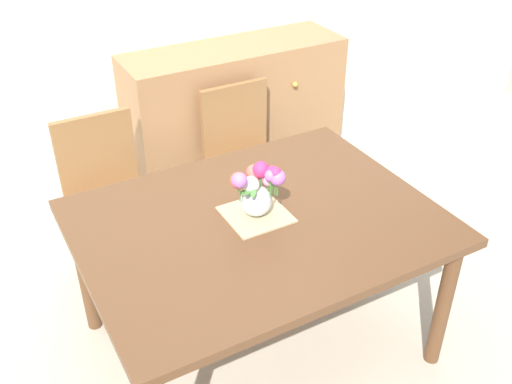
{
  "coord_description": "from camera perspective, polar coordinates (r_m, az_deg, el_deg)",
  "views": [
    {
      "loc": [
        -1.0,
        -1.79,
        2.22
      ],
      "look_at": [
        0.01,
        0.03,
        0.87
      ],
      "focal_mm": 41.42,
      "sensor_mm": 36.0,
      "label": 1
    }
  ],
  "objects": [
    {
      "name": "chair_right",
      "position": [
        3.5,
        -1.23,
        4.0
      ],
      "size": [
        0.42,
        0.42,
        0.9
      ],
      "rotation": [
        0.0,
        0.0,
        3.14
      ],
      "color": "olive",
      "rests_on": "ground_plane"
    },
    {
      "name": "dining_table",
      "position": [
        2.57,
        0.2,
        -4.11
      ],
      "size": [
        1.51,
        1.16,
        0.75
      ],
      "color": "brown",
      "rests_on": "ground_plane"
    },
    {
      "name": "dresser",
      "position": [
        3.89,
        -1.98,
        6.88
      ],
      "size": [
        1.4,
        0.47,
        1.0
      ],
      "color": "#9E7047",
      "rests_on": "ground_plane"
    },
    {
      "name": "chair_left",
      "position": [
        3.25,
        -14.26,
        0.42
      ],
      "size": [
        0.42,
        0.42,
        0.9
      ],
      "rotation": [
        0.0,
        0.0,
        3.14
      ],
      "color": "olive",
      "rests_on": "ground_plane"
    },
    {
      "name": "ground_plane",
      "position": [
        3.02,
        0.18,
        -14.19
      ],
      "size": [
        12.0,
        12.0,
        0.0
      ],
      "primitive_type": "plane",
      "color": "#B7AD99"
    },
    {
      "name": "placemat",
      "position": [
        2.54,
        0.0,
        -2.19
      ],
      "size": [
        0.26,
        0.26,
        0.01
      ],
      "primitive_type": "cube",
      "color": "tan",
      "rests_on": "dining_table"
    },
    {
      "name": "flower_vase",
      "position": [
        2.46,
        0.07,
        0.31
      ],
      "size": [
        0.22,
        0.18,
        0.25
      ],
      "color": "silver",
      "rests_on": "placemat"
    }
  ]
}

